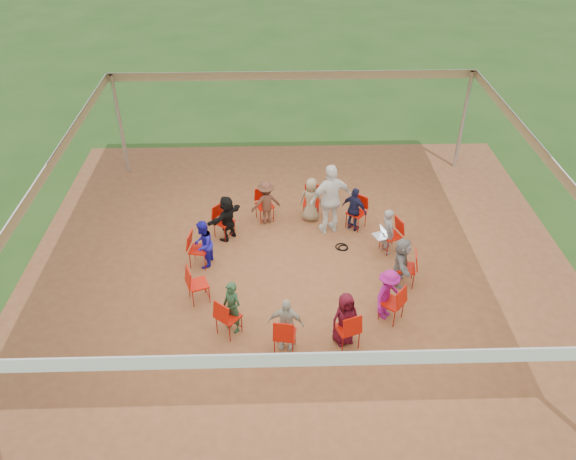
{
  "coord_description": "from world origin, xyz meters",
  "views": [
    {
      "loc": [
        -0.56,
        -10.08,
        8.49
      ],
      "look_at": [
        -0.27,
        0.3,
        1.05
      ],
      "focal_mm": 35.0,
      "sensor_mm": 36.0,
      "label": 1
    }
  ],
  "objects_px": {
    "chair_7": "(229,317)",
    "person_seated_7": "(286,324)",
    "chair_3": "(265,206)",
    "chair_5": "(199,249)",
    "person_seated_8": "(345,319)",
    "person_seated_4": "(227,218)",
    "person_seated_6": "(232,307)",
    "chair_8": "(285,334)",
    "chair_4": "(224,222)",
    "chair_10": "(392,303)",
    "chair_6": "(198,284)",
    "standing_person": "(331,199)",
    "person_seated_3": "(266,203)",
    "cable_coil": "(342,247)",
    "person_seated_2": "(311,200)",
    "person_seated_9": "(388,295)",
    "chair_11": "(406,268)",
    "laptop": "(382,234)",
    "chair_1": "(356,213)",
    "chair_9": "(347,329)",
    "chair_0": "(391,236)",
    "person_seated_10": "(401,262)",
    "person_seated_1": "(354,209)",
    "chair_2": "(311,202)",
    "person_seated_5": "(203,244)"
  },
  "relations": [
    {
      "from": "cable_coil",
      "to": "person_seated_8",
      "type": "bearing_deg",
      "value": -95.68
    },
    {
      "from": "person_seated_9",
      "to": "person_seated_10",
      "type": "height_order",
      "value": "same"
    },
    {
      "from": "chair_6",
      "to": "chair_11",
      "type": "bearing_deg",
      "value": 75.0
    },
    {
      "from": "person_seated_2",
      "to": "person_seated_9",
      "type": "xyz_separation_m",
      "value": [
        1.37,
        -3.71,
        0.0
      ]
    },
    {
      "from": "person_seated_8",
      "to": "cable_coil",
      "type": "height_order",
      "value": "person_seated_8"
    },
    {
      "from": "chair_3",
      "to": "chair_7",
      "type": "relative_size",
      "value": 1.0
    },
    {
      "from": "chair_7",
      "to": "person_seated_7",
      "type": "bearing_deg",
      "value": 20.46
    },
    {
      "from": "chair_7",
      "to": "chair_3",
      "type": "bearing_deg",
      "value": 120.0
    },
    {
      "from": "chair_5",
      "to": "person_seated_8",
      "type": "xyz_separation_m",
      "value": [
        3.15,
        -2.55,
        0.17
      ]
    },
    {
      "from": "chair_1",
      "to": "chair_7",
      "type": "distance_m",
      "value": 4.8
    },
    {
      "from": "person_seated_7",
      "to": "person_seated_8",
      "type": "bearing_deg",
      "value": 15.0
    },
    {
      "from": "chair_4",
      "to": "chair_11",
      "type": "relative_size",
      "value": 1.0
    },
    {
      "from": "chair_11",
      "to": "cable_coil",
      "type": "xyz_separation_m",
      "value": [
        -1.27,
        1.36,
        -0.43
      ]
    },
    {
      "from": "person_seated_5",
      "to": "chair_11",
      "type": "bearing_deg",
      "value": 90.0
    },
    {
      "from": "chair_8",
      "to": "chair_10",
      "type": "height_order",
      "value": "same"
    },
    {
      "from": "chair_4",
      "to": "chair_5",
      "type": "relative_size",
      "value": 1.0
    },
    {
      "from": "person_seated_3",
      "to": "chair_6",
      "type": "bearing_deg",
      "value": 43.53
    },
    {
      "from": "chair_3",
      "to": "person_seated_7",
      "type": "relative_size",
      "value": 0.74
    },
    {
      "from": "standing_person",
      "to": "laptop",
      "type": "xyz_separation_m",
      "value": [
        1.15,
        -0.97,
        -0.38
      ]
    },
    {
      "from": "person_seated_3",
      "to": "person_seated_9",
      "type": "xyz_separation_m",
      "value": [
        2.54,
        -3.6,
        0.0
      ]
    },
    {
      "from": "chair_4",
      "to": "standing_person",
      "type": "distance_m",
      "value": 2.74
    },
    {
      "from": "person_seated_3",
      "to": "cable_coil",
      "type": "bearing_deg",
      "value": 127.69
    },
    {
      "from": "chair_5",
      "to": "person_seated_9",
      "type": "height_order",
      "value": "person_seated_9"
    },
    {
      "from": "standing_person",
      "to": "laptop",
      "type": "bearing_deg",
      "value": 121.47
    },
    {
      "from": "person_seated_8",
      "to": "standing_person",
      "type": "height_order",
      "value": "standing_person"
    },
    {
      "from": "laptop",
      "to": "chair_1",
      "type": "bearing_deg",
      "value": 2.11
    },
    {
      "from": "chair_4",
      "to": "person_seated_1",
      "type": "bearing_deg",
      "value": 133.53
    },
    {
      "from": "person_seated_6",
      "to": "chair_8",
      "type": "bearing_deg",
      "value": 9.54
    },
    {
      "from": "chair_0",
      "to": "chair_9",
      "type": "xyz_separation_m",
      "value": [
        -1.42,
        -3.08,
        0.0
      ]
    },
    {
      "from": "chair_3",
      "to": "person_seated_2",
      "type": "height_order",
      "value": "person_seated_2"
    },
    {
      "from": "person_seated_4",
      "to": "person_seated_7",
      "type": "height_order",
      "value": "same"
    },
    {
      "from": "cable_coil",
      "to": "chair_7",
      "type": "bearing_deg",
      "value": -133.2
    },
    {
      "from": "chair_5",
      "to": "person_seated_6",
      "type": "relative_size",
      "value": 0.74
    },
    {
      "from": "chair_6",
      "to": "chair_8",
      "type": "distance_m",
      "value": 2.4
    },
    {
      "from": "chair_5",
      "to": "standing_person",
      "type": "xyz_separation_m",
      "value": [
        3.21,
        1.3,
        0.51
      ]
    },
    {
      "from": "chair_10",
      "to": "person_seated_4",
      "type": "height_order",
      "value": "person_seated_4"
    },
    {
      "from": "chair_9",
      "to": "chair_10",
      "type": "relative_size",
      "value": 1.0
    },
    {
      "from": "chair_5",
      "to": "chair_3",
      "type": "bearing_deg",
      "value": 150.0
    },
    {
      "from": "person_seated_6",
      "to": "laptop",
      "type": "height_order",
      "value": "person_seated_6"
    },
    {
      "from": "person_seated_3",
      "to": "chair_9",
      "type": "bearing_deg",
      "value": 90.0
    },
    {
      "from": "chair_2",
      "to": "chair_8",
      "type": "xyz_separation_m",
      "value": [
        -0.81,
        -4.73,
        0.0
      ]
    },
    {
      "from": "chair_4",
      "to": "cable_coil",
      "type": "distance_m",
      "value": 3.03
    },
    {
      "from": "chair_6",
      "to": "person_seated_6",
      "type": "height_order",
      "value": "person_seated_6"
    },
    {
      "from": "person_seated_6",
      "to": "standing_person",
      "type": "xyz_separation_m",
      "value": [
        2.3,
        3.46,
        0.35
      ]
    },
    {
      "from": "chair_5",
      "to": "chair_4",
      "type": "bearing_deg",
      "value": 165.0
    },
    {
      "from": "chair_0",
      "to": "person_seated_10",
      "type": "xyz_separation_m",
      "value": [
        -0.0,
        -1.22,
        0.17
      ]
    },
    {
      "from": "chair_0",
      "to": "person_seated_9",
      "type": "xyz_separation_m",
      "value": [
        -0.5,
        -2.29,
        0.17
      ]
    },
    {
      "from": "chair_2",
      "to": "chair_3",
      "type": "bearing_deg",
      "value": 15.0
    },
    {
      "from": "chair_4",
      "to": "chair_10",
      "type": "relative_size",
      "value": 1.0
    },
    {
      "from": "person_seated_1",
      "to": "person_seated_2",
      "type": "relative_size",
      "value": 1.0
    }
  ]
}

